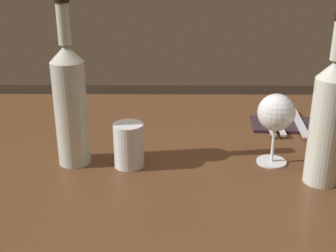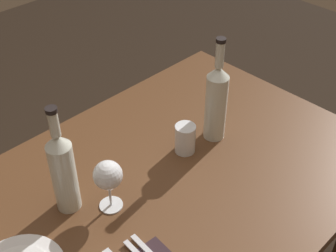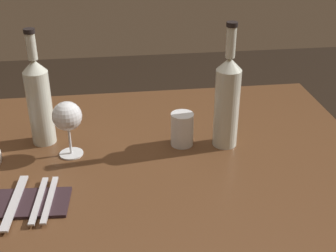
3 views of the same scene
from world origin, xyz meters
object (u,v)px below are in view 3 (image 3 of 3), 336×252
object	(u,v)px
fork_inner	(39,200)
table_knife	(15,202)
wine_bottle_second	(39,100)
fork_outer	(50,199)
wine_bottle	(227,100)
folded_napkin	(28,203)
water_tumbler	(182,131)
wine_glass_left	(67,117)

from	to	relation	value
fork_inner	table_knife	bearing A→B (deg)	0.00
wine_bottle_second	fork_outer	size ratio (longest dim) A/B	1.86
fork_outer	wine_bottle_second	bearing A→B (deg)	-81.81
wine_bottle	folded_napkin	world-z (taller)	wine_bottle
fork_outer	water_tumbler	bearing A→B (deg)	-146.53
wine_bottle	table_knife	bearing A→B (deg)	21.44
water_tumbler	folded_napkin	size ratio (longest dim) A/B	0.49
fork_inner	table_knife	distance (m)	0.05
wine_bottle_second	water_tumbler	distance (m)	0.41
wine_glass_left	wine_bottle_second	size ratio (longest dim) A/B	0.47
wine_glass_left	wine_bottle	world-z (taller)	wine_bottle
water_tumbler	table_knife	xyz separation A→B (m)	(0.43, 0.23, -0.03)
wine_bottle	table_knife	xyz separation A→B (m)	(0.55, 0.22, -0.13)
fork_outer	table_knife	distance (m)	0.08
fork_outer	wine_bottle	bearing A→B (deg)	-155.35
wine_bottle_second	water_tumbler	bearing A→B (deg)	170.32
wine_bottle	fork_inner	bearing A→B (deg)	23.55
wine_glass_left	water_tumbler	distance (m)	0.32
folded_napkin	fork_inner	bearing A→B (deg)	180.00
water_tumbler	fork_inner	xyz separation A→B (m)	(0.38, 0.23, -0.03)
wine_glass_left	fork_outer	size ratio (longest dim) A/B	0.88
wine_bottle	water_tumbler	bearing A→B (deg)	-7.11
folded_napkin	wine_bottle	bearing A→B (deg)	-157.46
wine_glass_left	wine_bottle	distance (m)	0.44
wine_bottle_second	fork_inner	size ratio (longest dim) A/B	1.86
wine_glass_left	table_knife	size ratio (longest dim) A/B	0.75
fork_inner	wine_bottle	bearing A→B (deg)	-156.45
wine_glass_left	folded_napkin	xyz separation A→B (m)	(0.09, 0.22, -0.11)
wine_glass_left	fork_outer	distance (m)	0.24
folded_napkin	fork_outer	distance (m)	0.05
wine_glass_left	fork_inner	xyz separation A→B (m)	(0.06, 0.22, -0.10)
wine_bottle_second	wine_glass_left	bearing A→B (deg)	133.98
table_knife	wine_glass_left	bearing A→B (deg)	-118.51
table_knife	fork_inner	bearing A→B (deg)	180.00
wine_bottle	fork_inner	xyz separation A→B (m)	(0.50, 0.22, -0.13)
wine_glass_left	fork_inner	world-z (taller)	wine_glass_left
fork_outer	table_knife	bearing A→B (deg)	0.00
wine_glass_left	wine_bottle	size ratio (longest dim) A/B	0.45
wine_bottle	folded_napkin	bearing A→B (deg)	22.54
fork_inner	wine_bottle_second	bearing A→B (deg)	-86.53
wine_bottle_second	fork_inner	distance (m)	0.33
fork_outer	table_knife	size ratio (longest dim) A/B	0.86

